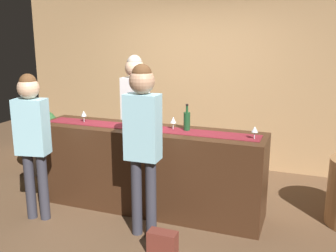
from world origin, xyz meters
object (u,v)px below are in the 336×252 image
Objects in this scene: wine_glass_mid_counter at (84,114)px; wine_glass_far_end at (255,130)px; wine_bottle_green at (187,121)px; wine_glass_near_customer at (173,120)px; customer_browsing at (32,132)px; potted_plant_tall at (37,135)px; bartender at (135,106)px; wine_bottle_amber at (144,119)px; handbag at (163,242)px; customer_sipping at (143,132)px.

wine_glass_mid_counter and wine_glass_far_end have the same top height.
wine_bottle_green is 2.10× the size of wine_glass_far_end.
wine_glass_far_end is (0.92, -0.10, 0.00)m from wine_glass_near_customer.
customer_browsing is (-0.22, -0.68, -0.09)m from wine_glass_mid_counter.
potted_plant_tall is at bearing 167.39° from wine_glass_near_customer.
customer_browsing is (-0.64, -1.26, -0.11)m from bartender.
customer_browsing is (-1.04, -0.64, -0.09)m from wine_bottle_amber.
wine_bottle_amber is 0.31× the size of potted_plant_tall.
customer_browsing is 1.83m from handbag.
wine_glass_far_end is 1.45m from handbag.
potted_plant_tall is 3.50× the size of handbag.
bartender reaches higher than wine_glass_mid_counter.
handbag is at bearing -29.10° from potted_plant_tall.
wine_glass_mid_counter is 0.72m from customer_browsing.
wine_glass_mid_counter is 1.22m from customer_sipping.
wine_glass_mid_counter reaches higher than potted_plant_tall.
wine_glass_near_customer is at bearing 17.25° from customer_browsing.
wine_bottle_green is 1.30m from wine_glass_mid_counter.
wine_glass_near_customer is 0.89m from bartender.
customer_browsing reaches higher than handbag.
wine_bottle_green is at bearing 11.56° from wine_bottle_amber.
customer_sipping is at bearing 123.25° from bartender.
bartender is at bearing 149.48° from wine_bottle_green.
wine_bottle_green is at bearing 2.50° from wine_glass_mid_counter.
wine_glass_far_end reaches higher than handbag.
wine_glass_far_end is at bearing -6.18° from wine_glass_near_customer.
wine_glass_near_customer is at bearing -176.45° from wine_bottle_green.
handbag is at bearing -76.22° from wine_glass_near_customer.
wine_glass_mid_counter reaches higher than handbag.
wine_glass_far_end reaches higher than potted_plant_tall.
customer_browsing reaches higher than wine_glass_mid_counter.
bartender is (0.42, 0.57, 0.02)m from wine_glass_mid_counter.
potted_plant_tall is 2.97m from handbag.
bartender is at bearing 117.07° from customer_sipping.
wine_glass_far_end is 0.51× the size of handbag.
customer_sipping is 6.35× the size of handbag.
wine_glass_far_end is at bearing 163.97° from bartender.
wine_glass_near_customer is at bearing 103.78° from handbag.
wine_glass_far_end is (1.25, -0.01, -0.01)m from wine_bottle_amber.
wine_glass_far_end is at bearing -10.81° from potted_plant_tall.
bartender is at bearing 123.35° from handbag.
potted_plant_tall is at bearing 116.99° from customer_browsing.
wine_bottle_green is 0.49m from wine_bottle_amber.
wine_glass_mid_counter is at bearing -177.64° from wine_glass_near_customer.
wine_bottle_amber is 2.18m from potted_plant_tall.
customer_sipping reaches higher than handbag.
wine_glass_mid_counter is 0.15× the size of potted_plant_tall.
customer_browsing is at bearing 173.81° from handbag.
handbag is (0.22, -0.90, -0.99)m from wine_glass_near_customer.
wine_bottle_amber reaches higher than wine_glass_near_customer.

